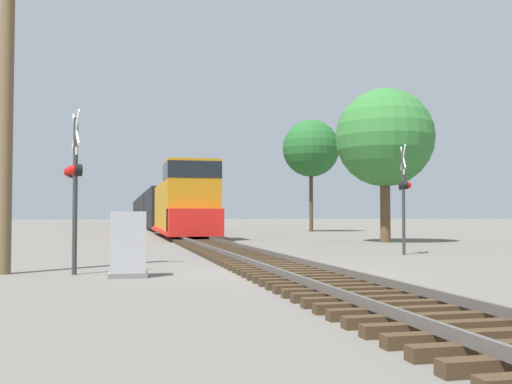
{
  "coord_description": "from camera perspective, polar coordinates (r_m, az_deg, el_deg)",
  "views": [
    {
      "loc": [
        -4.18,
        -14.91,
        1.49
      ],
      "look_at": [
        1.25,
        8.65,
        2.42
      ],
      "focal_mm": 42.0,
      "sensor_mm": 36.0,
      "label": 1
    }
  ],
  "objects": [
    {
      "name": "relay_cabinet",
      "position": [
        14.72,
        -12.09,
        -4.94
      ],
      "size": [
        0.91,
        0.66,
        1.58
      ],
      "color": "slate",
      "rests_on": "ground"
    },
    {
      "name": "tree_mid_background",
      "position": [
        54.38,
        5.26,
        4.14
      ],
      "size": [
        5.14,
        5.14,
        10.08
      ],
      "color": "#473521",
      "rests_on": "ground"
    },
    {
      "name": "crossing_signal_near",
      "position": [
        15.73,
        -16.93,
        1.23
      ],
      "size": [
        0.52,
        1.01,
        4.12
      ],
      "rotation": [
        0.0,
        0.0,
        -1.33
      ],
      "color": "#333333",
      "rests_on": "ground"
    },
    {
      "name": "tree_far_right",
      "position": [
        33.7,
        12.16,
        5.05
      ],
      "size": [
        5.39,
        5.39,
        8.44
      ],
      "color": "brown",
      "rests_on": "ground"
    },
    {
      "name": "freight_train",
      "position": [
        74.35,
        -9.75,
        -1.72
      ],
      "size": [
        3.1,
        84.42,
        4.7
      ],
      "color": "#B77A14",
      "rests_on": "ground"
    },
    {
      "name": "ground_plane",
      "position": [
        15.56,
        2.71,
        -7.71
      ],
      "size": [
        400.0,
        400.0,
        0.0
      ],
      "primitive_type": "plane",
      "color": "#666059"
    },
    {
      "name": "utility_pole",
      "position": [
        16.76,
        -22.67,
        9.2
      ],
      "size": [
        1.8,
        0.35,
        9.33
      ],
      "color": "brown",
      "rests_on": "ground"
    },
    {
      "name": "crossing_signal_far",
      "position": [
        23.23,
        13.92,
        0.13
      ],
      "size": [
        0.55,
        1.01,
        4.13
      ],
      "rotation": [
        0.0,
        0.0,
        1.29
      ],
      "color": "#333333",
      "rests_on": "ground"
    },
    {
      "name": "rail_track_bed",
      "position": [
        15.55,
        2.7,
        -7.21
      ],
      "size": [
        2.6,
        160.0,
        0.31
      ],
      "color": "#42301E",
      "rests_on": "ground"
    }
  ]
}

